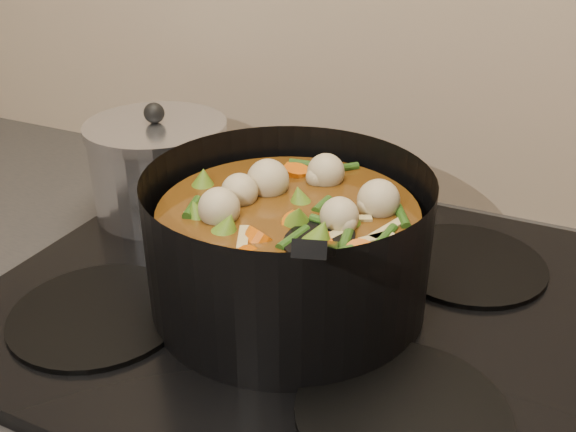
% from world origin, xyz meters
% --- Properties ---
extents(stovetop, '(0.62, 0.54, 0.03)m').
position_xyz_m(stovetop, '(0.00, 1.93, 0.92)').
color(stovetop, black).
rests_on(stovetop, counter).
extents(stockpot, '(0.32, 0.38, 0.21)m').
position_xyz_m(stockpot, '(0.00, 1.91, 1.00)').
color(stockpot, black).
rests_on(stockpot, stovetop).
extents(saucepan, '(0.18, 0.18, 0.15)m').
position_xyz_m(saucepan, '(-0.24, 2.03, 0.99)').
color(saucepan, silver).
rests_on(saucepan, stovetop).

